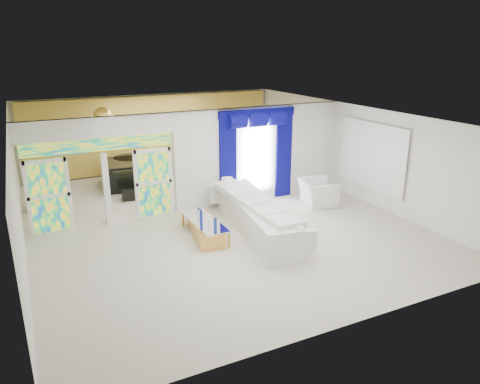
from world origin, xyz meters
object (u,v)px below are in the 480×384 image
console_table (236,200)px  grand_piano (125,174)px  coffee_table (205,229)px  white_sofa (255,217)px  armchair (318,192)px

console_table → grand_piano: size_ratio=0.62×
coffee_table → console_table: 2.51m
white_sofa → console_table: 2.13m
armchair → grand_piano: 6.84m
coffee_table → console_table: bearing=45.2°
console_table → grand_piano: 4.52m
white_sofa → armchair: (2.82, 1.12, -0.02)m
armchair → grand_piano: bearing=61.0°
white_sofa → coffee_table: bearing=175.9°
coffee_table → armchair: (4.17, 0.82, 0.17)m
coffee_table → grand_piano: size_ratio=1.06×
white_sofa → armchair: bearing=30.1°
console_table → armchair: armchair is taller
white_sofa → grand_piano: 6.15m
grand_piano → coffee_table: bearing=-75.9°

